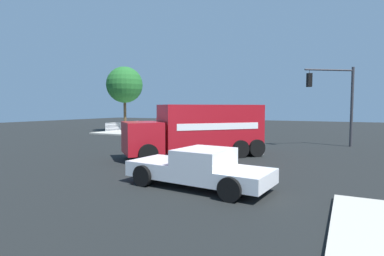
# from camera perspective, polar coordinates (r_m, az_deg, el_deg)

# --- Properties ---
(ground_plane) EXTENTS (100.00, 100.00, 0.00)m
(ground_plane) POSITION_cam_1_polar(r_m,az_deg,el_deg) (18.87, 4.24, -4.80)
(ground_plane) COLOR black
(sidewalk_corner_near) EXTENTS (10.42, 10.42, 0.14)m
(sidewalk_corner_near) POSITION_cam_1_polar(r_m,az_deg,el_deg) (35.19, -6.39, -0.68)
(sidewalk_corner_near) COLOR #B2ADA0
(sidewalk_corner_near) RESTS_ON ground
(delivery_truck) EXTENTS (7.49, 7.17, 2.98)m
(delivery_truck) POSITION_cam_1_polar(r_m,az_deg,el_deg) (17.66, 1.40, -0.35)
(delivery_truck) COLOR #AD141E
(delivery_truck) RESTS_ON ground
(traffic_light_primary) EXTENTS (2.34, 3.13, 5.71)m
(traffic_light_primary) POSITION_cam_1_polar(r_m,az_deg,el_deg) (24.31, 25.24, 5.61)
(traffic_light_primary) COLOR #38383D
(traffic_light_primary) RESTS_ON ground
(pickup_white) EXTENTS (2.64, 5.36, 1.38)m
(pickup_white) POSITION_cam_1_polar(r_m,az_deg,el_deg) (11.01, 1.39, -7.17)
(pickup_white) COLOR white
(pickup_white) RESTS_ON ground
(pedestrian_near_corner) EXTENTS (0.31, 0.51, 1.79)m
(pedestrian_near_corner) POSITION_cam_1_polar(r_m,az_deg,el_deg) (34.13, -6.20, 1.04)
(pedestrian_near_corner) COLOR black
(pedestrian_near_corner) RESTS_ON sidewalk_corner_near
(pedestrian_crossing) EXTENTS (0.43, 0.38, 1.78)m
(pedestrian_crossing) POSITION_cam_1_polar(r_m,az_deg,el_deg) (33.63, -2.47, 1.00)
(pedestrian_crossing) COLOR #4C4C51
(pedestrian_crossing) RESTS_ON sidewalk_corner_near
(picket_fence_run) EXTENTS (6.04, 0.05, 0.95)m
(picket_fence_run) POSITION_cam_1_polar(r_m,az_deg,el_deg) (38.10, -12.65, 0.42)
(picket_fence_run) COLOR silver
(picket_fence_run) RESTS_ON sidewalk_corner_near
(shade_tree_near) EXTENTS (4.22, 4.22, 7.44)m
(shade_tree_near) POSITION_cam_1_polar(r_m,az_deg,el_deg) (37.18, -12.37, 7.79)
(shade_tree_near) COLOR brown
(shade_tree_near) RESTS_ON sidewalk_corner_near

